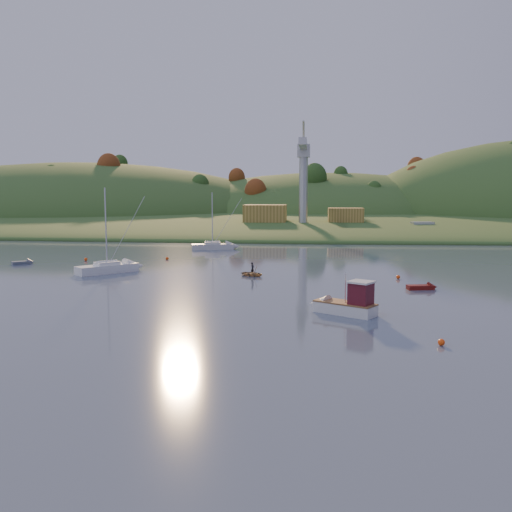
# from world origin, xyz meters

# --- Properties ---
(ground) EXTENTS (500.00, 500.00, 0.00)m
(ground) POSITION_xyz_m (0.00, 0.00, 0.00)
(ground) COLOR #38475D
(ground) RESTS_ON ground
(far_shore) EXTENTS (620.00, 220.00, 1.50)m
(far_shore) POSITION_xyz_m (0.00, 230.00, 0.00)
(far_shore) COLOR #30491D
(far_shore) RESTS_ON ground
(shore_slope) EXTENTS (640.00, 150.00, 7.00)m
(shore_slope) POSITION_xyz_m (0.00, 165.00, 0.00)
(shore_slope) COLOR #30491D
(shore_slope) RESTS_ON ground
(hill_left) EXTENTS (170.00, 140.00, 44.00)m
(hill_left) POSITION_xyz_m (-90.00, 200.00, 0.00)
(hill_left) COLOR #30491D
(hill_left) RESTS_ON ground
(hill_center) EXTENTS (140.00, 120.00, 36.00)m
(hill_center) POSITION_xyz_m (10.00, 210.00, 0.00)
(hill_center) COLOR #30491D
(hill_center) RESTS_ON ground
(hillside_trees) EXTENTS (280.00, 50.00, 32.00)m
(hillside_trees) POSITION_xyz_m (0.00, 185.00, 0.00)
(hillside_trees) COLOR #224318
(hillside_trees) RESTS_ON ground
(wharf) EXTENTS (42.00, 16.00, 2.40)m
(wharf) POSITION_xyz_m (5.00, 122.00, 1.20)
(wharf) COLOR slate
(wharf) RESTS_ON ground
(shed_west) EXTENTS (11.00, 8.00, 4.80)m
(shed_west) POSITION_xyz_m (-8.00, 123.00, 4.80)
(shed_west) COLOR olive
(shed_west) RESTS_ON wharf
(shed_east) EXTENTS (9.00, 7.00, 4.00)m
(shed_east) POSITION_xyz_m (13.00, 124.00, 4.40)
(shed_east) COLOR olive
(shed_east) RESTS_ON wharf
(dock_crane) EXTENTS (3.20, 28.00, 20.30)m
(dock_crane) POSITION_xyz_m (2.00, 118.39, 17.17)
(dock_crane) COLOR #B7B7BC
(dock_crane) RESTS_ON wharf
(fishing_boat) EXTENTS (6.63, 5.27, 4.19)m
(fishing_boat) POSITION_xyz_m (6.96, 24.71, 0.93)
(fishing_boat) COLOR silver
(fishing_boat) RESTS_ON ground
(sailboat_near) EXTENTS (7.44, 7.65, 11.40)m
(sailboat_near) POSITION_xyz_m (-23.05, 46.99, 0.74)
(sailboat_near) COLOR white
(sailboat_near) RESTS_ON ground
(sailboat_far) EXTENTS (8.01, 4.35, 10.64)m
(sailboat_far) POSITION_xyz_m (-14.19, 78.22, 0.70)
(sailboat_far) COLOR silver
(sailboat_far) RESTS_ON ground
(canoe) EXTENTS (3.68, 3.30, 0.63)m
(canoe) POSITION_xyz_m (-3.32, 46.18, 0.31)
(canoe) COLOR #A08258
(canoe) RESTS_ON ground
(paddler) EXTENTS (0.59, 0.67, 1.55)m
(paddler) POSITION_xyz_m (-3.32, 46.18, 0.77)
(paddler) COLOR black
(paddler) RESTS_ON ground
(red_tender) EXTENTS (3.62, 1.86, 1.18)m
(red_tender) POSITION_xyz_m (17.12, 38.28, 0.25)
(red_tender) COLOR #61110D
(red_tender) RESTS_ON ground
(grey_dinghy) EXTENTS (3.16, 2.97, 1.18)m
(grey_dinghy) POSITION_xyz_m (-38.53, 54.79, 0.24)
(grey_dinghy) COLOR #515E6B
(grey_dinghy) RESTS_ON ground
(work_vessel) EXTENTS (13.12, 6.69, 3.22)m
(work_vessel) POSITION_xyz_m (31.53, 118.00, 1.15)
(work_vessel) COLOR slate
(work_vessel) RESTS_ON ground
(buoy_0) EXTENTS (0.50, 0.50, 0.50)m
(buoy_0) POSITION_xyz_m (13.61, 14.53, 0.25)
(buoy_0) COLOR #FF490D
(buoy_0) RESTS_ON ground
(buoy_1) EXTENTS (0.50, 0.50, 0.50)m
(buoy_1) POSITION_xyz_m (15.12, 45.57, 0.25)
(buoy_1) COLOR #FF490D
(buoy_1) RESTS_ON ground
(buoy_2) EXTENTS (0.50, 0.50, 0.50)m
(buoy_2) POSITION_xyz_m (-31.11, 59.44, 0.25)
(buoy_2) COLOR #FF490D
(buoy_2) RESTS_ON ground
(buoy_3) EXTENTS (0.50, 0.50, 0.50)m
(buoy_3) POSITION_xyz_m (-18.64, 61.77, 0.25)
(buoy_3) COLOR #FF490D
(buoy_3) RESTS_ON ground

